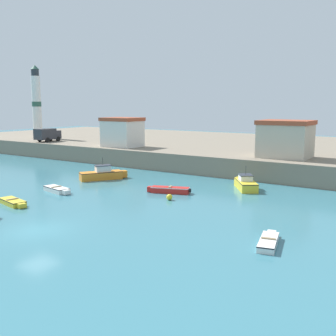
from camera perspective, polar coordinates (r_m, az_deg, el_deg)
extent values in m
plane|color=teal|center=(28.84, -18.46, -8.55)|extent=(200.00, 200.00, 0.00)
cube|color=gray|center=(65.60, 13.77, 2.44)|extent=(120.00, 40.00, 2.41)
cube|color=yellow|center=(36.74, -21.64, -4.60)|extent=(3.20, 1.76, 0.44)
cube|color=yellow|center=(35.15, -20.48, -5.14)|extent=(0.65, 0.74, 0.38)
cube|color=black|center=(36.70, -21.65, -4.33)|extent=(3.24, 1.78, 0.07)
cube|color=#997F5B|center=(36.68, -21.66, -4.21)|extent=(0.40, 1.02, 0.08)
cube|color=red|center=(38.55, 0.33, -3.21)|extent=(3.83, 2.19, 0.59)
cube|color=red|center=(39.08, -2.64, -3.05)|extent=(0.62, 0.68, 0.50)
cube|color=white|center=(38.50, 0.33, -2.84)|extent=(3.87, 2.21, 0.07)
cube|color=#997F5B|center=(38.48, 0.33, -2.73)|extent=(0.48, 0.88, 0.08)
cube|color=black|center=(38.14, 3.21, -3.29)|extent=(0.26, 0.26, 0.36)
cube|color=yellow|center=(40.97, 11.22, -2.44)|extent=(3.69, 4.31, 0.89)
cube|color=yellow|center=(43.29, 10.53, -1.80)|extent=(1.15, 1.11, 0.75)
cube|color=black|center=(40.89, 11.24, -1.88)|extent=(3.72, 4.35, 0.07)
cube|color=silver|center=(41.03, 11.19, -1.41)|extent=(1.82, 1.88, 0.53)
cube|color=#2D333D|center=(40.98, 11.20, -1.00)|extent=(1.96, 2.03, 0.08)
cylinder|color=black|center=(40.89, 11.22, -0.32)|extent=(0.04, 0.04, 0.90)
cube|color=white|center=(25.26, 14.36, -10.40)|extent=(1.68, 3.31, 0.41)
cube|color=white|center=(26.97, 14.80, -9.16)|extent=(0.64, 0.56, 0.35)
cube|color=black|center=(25.20, 14.37, -10.04)|extent=(1.70, 3.35, 0.07)
cube|color=#997F5B|center=(25.18, 14.38, -9.87)|extent=(0.88, 0.38, 0.08)
cube|color=orange|center=(46.12, -9.70, -1.08)|extent=(3.85, 4.86, 0.93)
cube|color=orange|center=(46.86, -6.46, -0.85)|extent=(1.08, 1.03, 0.79)
cube|color=black|center=(46.05, -9.71, -0.57)|extent=(3.89, 4.90, 0.07)
cube|color=silver|center=(46.05, -9.44, -0.09)|extent=(1.86, 2.03, 0.67)
cube|color=#2D333D|center=(45.99, -9.45, 0.37)|extent=(2.01, 2.19, 0.08)
cylinder|color=black|center=(45.92, -9.46, 0.98)|extent=(0.04, 0.04, 0.90)
cube|color=white|center=(40.59, -15.88, -3.01)|extent=(3.26, 1.79, 0.49)
cube|color=white|center=(39.05, -14.56, -3.42)|extent=(0.67, 0.76, 0.42)
cube|color=black|center=(40.55, -15.89, -2.72)|extent=(3.29, 1.81, 0.07)
cube|color=#997F5B|center=(40.53, -15.89, -2.61)|extent=(0.40, 1.05, 0.08)
cube|color=black|center=(42.01, -17.00, -2.59)|extent=(0.24, 0.24, 0.36)
sphere|color=yellow|center=(35.69, 0.21, -4.24)|extent=(0.55, 0.55, 0.55)
cylinder|color=silver|center=(78.80, -18.50, 8.37)|extent=(1.65, 1.65, 11.49)
cylinder|color=#2D5647|center=(78.80, -18.53, 8.79)|extent=(1.70, 1.70, 0.90)
cylinder|color=#262D33|center=(79.02, -18.74, 12.97)|extent=(1.41, 1.41, 1.20)
cone|color=#2D5647|center=(79.10, -18.78, 13.69)|extent=(1.57, 1.57, 0.80)
cube|color=silver|center=(58.99, -6.63, 4.96)|extent=(5.11, 4.25, 3.81)
cube|color=#9E472D|center=(58.87, -6.67, 7.05)|extent=(5.36, 4.46, 0.50)
cube|color=#BCB29E|center=(48.34, 16.67, 3.77)|extent=(5.61, 4.87, 3.87)
cube|color=#9E472D|center=(48.20, 16.79, 6.36)|extent=(5.89, 5.11, 0.50)
cube|color=#333338|center=(69.63, -17.41, 4.73)|extent=(2.17, 3.25, 1.80)
cube|color=#333338|center=(70.99, -16.14, 4.70)|extent=(2.03, 1.35, 1.40)
cube|color=#334756|center=(71.27, -15.88, 4.89)|extent=(1.80, 0.16, 0.70)
cylinder|color=black|center=(71.68, -16.68, 4.15)|extent=(0.30, 0.81, 0.80)
cylinder|color=black|center=(70.27, -15.66, 4.11)|extent=(0.30, 0.81, 0.80)
cylinder|color=black|center=(70.17, -18.13, 3.99)|extent=(0.30, 0.81, 0.80)
cylinder|color=black|center=(68.72, -17.11, 3.94)|extent=(0.30, 0.81, 0.80)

